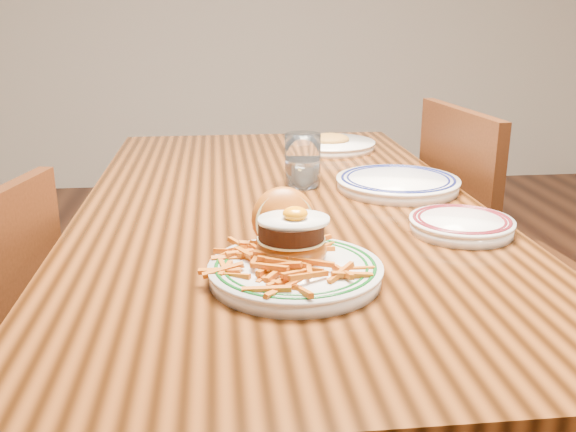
{
  "coord_description": "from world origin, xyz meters",
  "views": [
    {
      "loc": [
        -0.13,
        -1.32,
        1.14
      ],
      "look_at": [
        -0.03,
        -0.4,
        0.85
      ],
      "focal_mm": 40.0,
      "sensor_mm": 36.0,
      "label": 1
    }
  ],
  "objects": [
    {
      "name": "main_plate",
      "position": [
        -0.02,
        -0.41,
        0.79
      ],
      "size": [
        0.27,
        0.28,
        0.13
      ],
      "rotation": [
        0.0,
        0.0,
        0.08
      ],
      "color": "white",
      "rests_on": "table"
    },
    {
      "name": "table",
      "position": [
        0.0,
        0.0,
        0.66
      ],
      "size": [
        0.85,
        1.6,
        0.75
      ],
      "color": "black",
      "rests_on": "floor"
    },
    {
      "name": "far_plate",
      "position": [
        0.2,
        0.53,
        0.77
      ],
      "size": [
        0.27,
        0.27,
        0.05
      ],
      "rotation": [
        0.0,
        0.0,
        0.11
      ],
      "color": "white",
      "rests_on": "table"
    },
    {
      "name": "rear_plate",
      "position": [
        0.28,
        0.07,
        0.77
      ],
      "size": [
        0.28,
        0.28,
        0.03
      ],
      "rotation": [
        0.0,
        0.0,
        -0.11
      ],
      "color": "white",
      "rests_on": "table"
    },
    {
      "name": "side_plate",
      "position": [
        0.31,
        -0.24,
        0.77
      ],
      "size": [
        0.19,
        0.21,
        0.03
      ],
      "rotation": [
        0.0,
        0.0,
        -0.38
      ],
      "color": "white",
      "rests_on": "table"
    },
    {
      "name": "water_glass",
      "position": [
        0.06,
        0.12,
        0.8
      ],
      "size": [
        0.08,
        0.08,
        0.12
      ],
      "color": "white",
      "rests_on": "table"
    },
    {
      "name": "chair_right",
      "position": [
        0.6,
        0.24,
        0.49
      ],
      "size": [
        0.46,
        0.46,
        0.91
      ],
      "rotation": [
        0.0,
        0.0,
        3.23
      ],
      "color": "#401E0D",
      "rests_on": "floor"
    }
  ]
}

